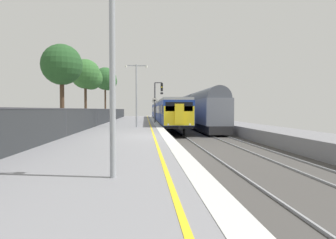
# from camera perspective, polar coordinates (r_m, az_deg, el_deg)

# --- Properties ---
(ground) EXTENTS (17.40, 110.00, 1.21)m
(ground) POSITION_cam_1_polar(r_m,az_deg,el_deg) (18.42, 6.73, -4.93)
(ground) COLOR gray
(commuter_train_at_platform) EXTENTS (2.83, 40.85, 3.81)m
(commuter_train_at_platform) POSITION_cam_1_polar(r_m,az_deg,el_deg) (46.61, -0.69, 1.52)
(commuter_train_at_platform) COLOR navy
(commuter_train_at_platform) RESTS_ON ground
(freight_train_adjacent_track) EXTENTS (2.60, 56.71, 4.78)m
(freight_train_adjacent_track) POSITION_cam_1_polar(r_m,az_deg,el_deg) (56.11, 2.79, 1.94)
(freight_train_adjacent_track) COLOR #232326
(freight_train_adjacent_track) RESTS_ON ground
(signal_gantry) EXTENTS (1.10, 0.24, 4.92)m
(signal_gantry) POSITION_cam_1_polar(r_m,az_deg,el_deg) (37.54, -2.05, 4.19)
(signal_gantry) COLOR #47474C
(signal_gantry) RESTS_ON ground
(speed_limit_sign) EXTENTS (0.59, 0.08, 2.92)m
(speed_limit_sign) POSITION_cam_1_polar(r_m,az_deg,el_deg) (35.42, -2.52, 2.34)
(speed_limit_sign) COLOR #59595B
(speed_limit_sign) RESTS_ON ground
(platform_lamp_near) EXTENTS (2.00, 0.20, 4.95)m
(platform_lamp_near) POSITION_cam_1_polar(r_m,az_deg,el_deg) (7.25, -10.39, 12.92)
(platform_lamp_near) COLOR #93999E
(platform_lamp_near) RESTS_ON ground
(platform_lamp_mid) EXTENTS (2.00, 0.20, 5.56)m
(platform_lamp_mid) POSITION_cam_1_polar(r_m,az_deg,el_deg) (27.28, -5.93, 5.48)
(platform_lamp_mid) COLOR #93999E
(platform_lamp_mid) RESTS_ON ground
(platform_back_fence) EXTENTS (0.07, 99.00, 1.65)m
(platform_back_fence) POSITION_cam_1_polar(r_m,az_deg,el_deg) (18.53, -18.61, -0.40)
(platform_back_fence) COLOR #282B2D
(platform_back_fence) RESTS_ON ground
(background_tree_left) EXTENTS (3.78, 3.67, 8.44)m
(background_tree_left) POSITION_cam_1_polar(r_m,az_deg,el_deg) (51.06, -11.51, 7.32)
(background_tree_left) COLOR #473323
(background_tree_left) RESTS_ON ground
(background_tree_centre) EXTENTS (3.52, 3.33, 7.21)m
(background_tree_centre) POSITION_cam_1_polar(r_m,az_deg,el_deg) (35.73, -14.89, 7.96)
(background_tree_centre) COLOR #473323
(background_tree_centre) RESTS_ON ground
(background_tree_right) EXTENTS (3.59, 3.59, 7.33)m
(background_tree_right) POSITION_cam_1_polar(r_m,az_deg,el_deg) (28.77, -19.48, 9.49)
(background_tree_right) COLOR #473323
(background_tree_right) RESTS_ON ground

